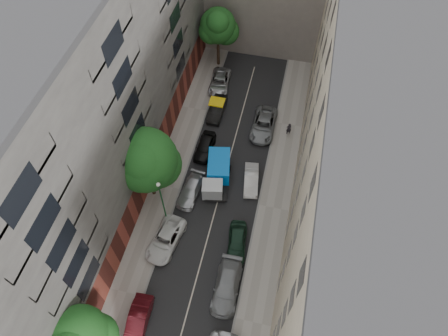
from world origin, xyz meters
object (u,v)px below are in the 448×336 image
(car_left_2, at_px, (166,239))
(car_right_1, at_px, (227,286))
(car_left_4, at_px, (205,147))
(lamp_post, at_px, (162,199))
(car_right_3, at_px, (251,180))
(car_right_2, at_px, (237,242))
(tree_mid, at_px, (146,162))
(car_right_4, at_px, (264,125))
(car_left_5, at_px, (217,109))
(car_left_6, at_px, (220,82))
(car_left_3, at_px, (191,190))
(car_left_1, at_px, (138,321))
(tarp_truck, at_px, (217,173))
(pedestrian, at_px, (289,129))
(tree_far, at_px, (218,27))

(car_left_2, xyz_separation_m, car_right_1, (6.40, -3.00, 0.06))
(car_left_4, bearing_deg, lamp_post, -97.06)
(car_right_3, bearing_deg, car_right_2, -98.66)
(car_right_2, bearing_deg, tree_mid, 152.20)
(car_right_4, height_order, lamp_post, lamp_post)
(car_left_5, bearing_deg, car_left_6, 99.69)
(car_left_5, distance_m, car_right_4, 5.73)
(car_left_5, bearing_deg, lamp_post, -95.00)
(lamp_post, bearing_deg, car_right_4, 62.49)
(car_right_3, bearing_deg, lamp_post, -148.01)
(car_left_3, bearing_deg, car_left_4, 96.49)
(car_right_2, distance_m, car_right_4, 14.40)
(car_left_1, bearing_deg, tarp_truck, 75.88)
(pedestrian, bearing_deg, car_left_3, 30.62)
(car_left_2, xyz_separation_m, car_left_4, (0.80, 11.20, 0.02))
(car_left_1, xyz_separation_m, tree_mid, (-2.70, 12.02, 4.87))
(car_right_1, bearing_deg, tree_mid, 138.67)
(tarp_truck, xyz_separation_m, pedestrian, (6.20, 7.78, -0.39))
(car_right_2, distance_m, pedestrian, 14.55)
(car_left_6, height_order, lamp_post, lamp_post)
(car_left_1, relative_size, pedestrian, 2.70)
(car_right_2, distance_m, lamp_post, 7.86)
(car_right_2, xyz_separation_m, car_right_4, (0.00, 14.40, 0.03))
(car_left_4, relative_size, lamp_post, 0.64)
(car_right_2, bearing_deg, car_left_4, 112.43)
(tree_mid, bearing_deg, car_left_4, 61.70)
(car_right_3, height_order, lamp_post, lamp_post)
(car_left_2, relative_size, car_right_2, 1.18)
(car_left_5, bearing_deg, car_right_3, -56.55)
(car_left_4, distance_m, car_right_2, 11.46)
(car_left_4, bearing_deg, car_left_2, -92.34)
(tarp_truck, xyz_separation_m, tree_far, (-3.90, 17.20, 4.25))
(pedestrian, bearing_deg, lamp_post, 34.64)
(car_left_5, distance_m, car_left_6, 4.46)
(tree_far, xyz_separation_m, lamp_post, (0.30, -22.74, -1.44))
(car_right_2, distance_m, tree_far, 25.28)
(car_left_5, height_order, lamp_post, lamp_post)
(tarp_truck, relative_size, tree_far, 0.70)
(car_right_4, bearing_deg, car_left_1, -104.74)
(tarp_truck, distance_m, lamp_post, 7.18)
(car_right_1, relative_size, lamp_post, 0.79)
(tarp_truck, relative_size, car_right_4, 1.04)
(car_left_6, relative_size, tree_mid, 0.57)
(car_left_1, relative_size, car_right_1, 0.83)
(car_left_2, height_order, tree_far, tree_far)
(car_left_1, relative_size, tree_far, 0.54)
(car_left_1, xyz_separation_m, car_right_3, (6.40, 15.50, -0.06))
(car_left_6, xyz_separation_m, car_right_1, (6.32, -24.21, 0.07))
(car_left_5, xyz_separation_m, tree_mid, (-3.50, -12.11, 4.87))
(car_right_1, bearing_deg, tarp_truck, 106.48)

